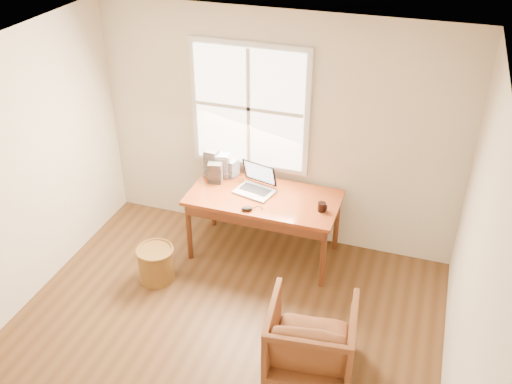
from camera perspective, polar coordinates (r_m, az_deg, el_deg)
room_shell at (r=4.46m, az=-5.91°, el=-4.72°), size 4.04×4.54×2.64m
desk at (r=6.04m, az=0.80°, el=-0.57°), size 1.60×0.80×0.04m
armchair at (r=5.03m, az=5.53°, el=-14.30°), size 0.81×0.83×0.68m
wicker_stool at (r=6.09m, az=-9.96°, el=-7.12°), size 0.46×0.46×0.37m
laptop at (r=6.01m, az=-0.17°, el=1.25°), size 0.53×0.55×0.33m
mouse at (r=5.79m, az=-0.91°, el=-1.67°), size 0.14×0.11×0.04m
coffee_mug at (r=5.81m, az=6.59°, el=-1.49°), size 0.10×0.10×0.09m
cd_stack_a at (r=6.33m, az=-3.37°, el=2.67°), size 0.16×0.15×0.28m
cd_stack_b at (r=6.26m, az=-4.09°, el=1.99°), size 0.17×0.16×0.23m
cd_stack_c at (r=6.35m, az=-4.43°, el=2.91°), size 0.15×0.13×0.32m
cd_stack_d at (r=6.37m, az=-2.58°, el=2.47°), size 0.19×0.18×0.20m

